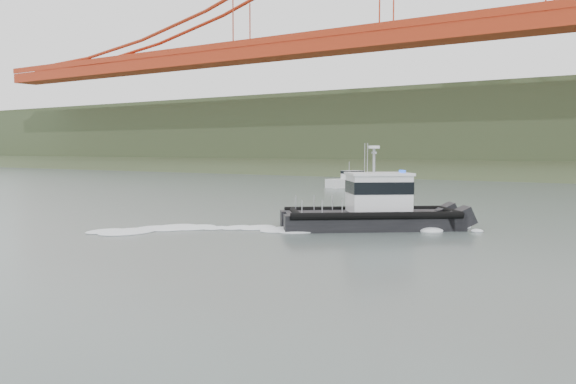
% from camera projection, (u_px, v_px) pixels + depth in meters
% --- Properties ---
extents(ground, '(400.00, 400.00, 0.00)m').
position_uv_depth(ground, '(222.00, 260.00, 26.19)').
color(ground, '#4F5D5A').
rests_on(ground, ground).
extents(patrol_boat, '(10.04, 9.30, 4.88)m').
position_uv_depth(patrol_boat, '(373.00, 207.00, 36.50)').
color(patrol_boat, black).
rests_on(patrol_boat, ground).
extents(motorboat, '(3.84, 6.03, 3.15)m').
position_uv_depth(motorboat, '(350.00, 181.00, 75.95)').
color(motorboat, silver).
rests_on(motorboat, ground).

